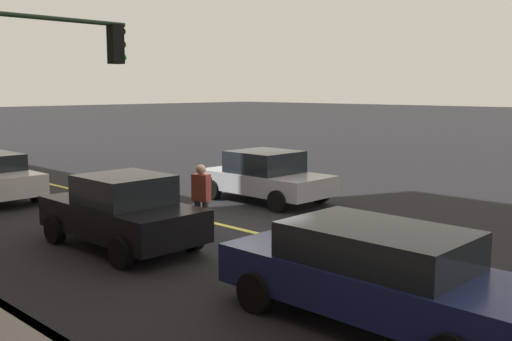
% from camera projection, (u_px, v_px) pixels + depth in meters
% --- Properties ---
extents(ground, '(200.00, 200.00, 0.00)m').
position_uv_depth(ground, '(242.00, 230.00, 13.60)').
color(ground, black).
extents(lane_stripe_center, '(80.00, 0.16, 0.01)m').
position_uv_depth(lane_stripe_center, '(242.00, 230.00, 13.60)').
color(lane_stripe_center, '#D8CC4C').
rests_on(lane_stripe_center, ground).
extents(car_navy, '(4.65, 1.90, 1.40)m').
position_uv_depth(car_navy, '(377.00, 273.00, 8.05)').
color(car_navy, navy).
rests_on(car_navy, ground).
extents(car_black, '(3.88, 1.89, 1.54)m').
position_uv_depth(car_black, '(122.00, 211.00, 12.02)').
color(car_black, black).
rests_on(car_black, ground).
extents(car_silver, '(3.98, 2.05, 1.48)m').
position_uv_depth(car_silver, '(265.00, 176.00, 17.03)').
color(car_silver, '#A8AAB2').
rests_on(car_silver, ground).
extents(pedestrian_with_backpack, '(0.43, 0.44, 1.62)m').
position_uv_depth(pedestrian_with_backpack, '(202.00, 195.00, 12.95)').
color(pedestrian_with_backpack, '#383838').
rests_on(pedestrian_with_backpack, ground).
extents(traffic_light_mast, '(0.28, 4.98, 5.06)m').
position_uv_depth(traffic_light_mast, '(5.00, 76.00, 11.67)').
color(traffic_light_mast, '#1E3823').
rests_on(traffic_light_mast, ground).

